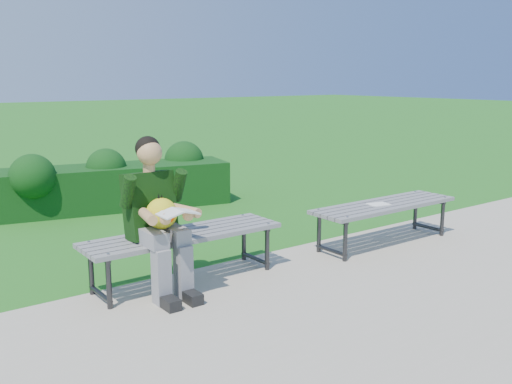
{
  "coord_description": "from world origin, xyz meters",
  "views": [
    {
      "loc": [
        -3.19,
        -4.5,
        1.81
      ],
      "look_at": [
        0.02,
        -0.14,
        0.72
      ],
      "focal_mm": 40.0,
      "sensor_mm": 36.0,
      "label": 1
    }
  ],
  "objects_px": {
    "seated_boy": "(157,212)",
    "bench_left": "(184,238)",
    "bench_right": "(384,208)",
    "hedge": "(114,182)",
    "paper_sheet": "(378,204)"
  },
  "relations": [
    {
      "from": "paper_sheet",
      "to": "bench_right",
      "type": "bearing_deg",
      "value": 0.0
    },
    {
      "from": "bench_left",
      "to": "bench_right",
      "type": "relative_size",
      "value": 1.0
    },
    {
      "from": "bench_left",
      "to": "bench_right",
      "type": "xyz_separation_m",
      "value": [
        2.34,
        -0.25,
        0.0
      ]
    },
    {
      "from": "hedge",
      "to": "bench_left",
      "type": "height_order",
      "value": "hedge"
    },
    {
      "from": "hedge",
      "to": "bench_left",
      "type": "distance_m",
      "value": 3.3
    },
    {
      "from": "bench_right",
      "to": "seated_boy",
      "type": "distance_m",
      "value": 2.66
    },
    {
      "from": "paper_sheet",
      "to": "hedge",
      "type": "bearing_deg",
      "value": 113.87
    },
    {
      "from": "seated_boy",
      "to": "bench_left",
      "type": "bearing_deg",
      "value": 17.9
    },
    {
      "from": "seated_boy",
      "to": "hedge",
      "type": "bearing_deg",
      "value": 73.26
    },
    {
      "from": "bench_left",
      "to": "paper_sheet",
      "type": "xyz_separation_m",
      "value": [
        2.24,
        -0.25,
        0.06
      ]
    },
    {
      "from": "hedge",
      "to": "bench_right",
      "type": "height_order",
      "value": "hedge"
    },
    {
      "from": "seated_boy",
      "to": "paper_sheet",
      "type": "relative_size",
      "value": 5.29
    },
    {
      "from": "seated_boy",
      "to": "paper_sheet",
      "type": "distance_m",
      "value": 2.55
    },
    {
      "from": "bench_left",
      "to": "hedge",
      "type": "bearing_deg",
      "value": 77.78
    },
    {
      "from": "bench_left",
      "to": "seated_boy",
      "type": "relative_size",
      "value": 1.37
    }
  ]
}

